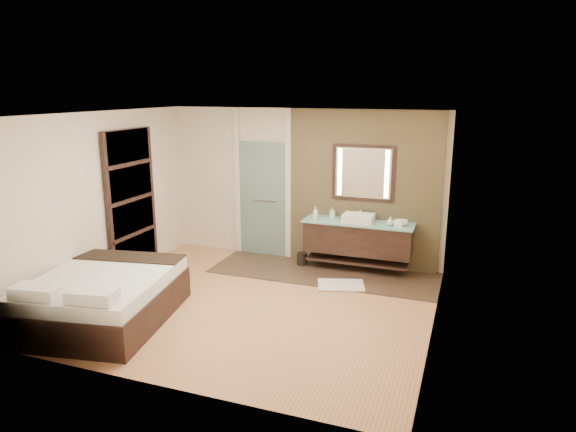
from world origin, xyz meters
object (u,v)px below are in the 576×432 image
at_px(vanity, 358,238).
at_px(bed, 103,298).
at_px(waste_bin, 302,259).
at_px(mirror_unit, 363,173).

bearing_deg(vanity, bed, -131.78).
xyz_separation_m(vanity, waste_bin, (-0.97, -0.07, -0.47)).
distance_m(vanity, waste_bin, 1.08).
distance_m(bed, waste_bin, 3.50).
height_order(bed, waste_bin, bed).
xyz_separation_m(vanity, bed, (-2.75, -3.08, -0.25)).
relative_size(bed, waste_bin, 10.16).
bearing_deg(bed, mirror_unit, 40.47).
height_order(vanity, mirror_unit, mirror_unit).
relative_size(mirror_unit, waste_bin, 4.70).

